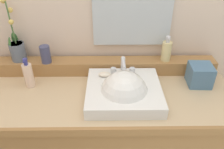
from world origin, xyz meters
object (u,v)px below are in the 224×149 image
object	(u,v)px
soap_dispenser	(166,51)
lotion_bottle	(28,75)
tissue_box	(200,75)
potted_plant	(17,47)
sink_basin	(124,93)
soap_bar	(104,74)
tumbler_cup	(45,54)

from	to	relation	value
soap_dispenser	lotion_bottle	distance (m)	0.84
soap_dispenser	tissue_box	world-z (taller)	soap_dispenser
tissue_box	potted_plant	bearing A→B (deg)	172.00
sink_basin	lotion_bottle	world-z (taller)	lotion_bottle
sink_basin	soap_bar	xyz separation A→B (m)	(-0.11, 0.12, 0.05)
potted_plant	soap_dispenser	xyz separation A→B (m)	(0.92, -0.02, -0.02)
potted_plant	lotion_bottle	world-z (taller)	potted_plant
potted_plant	tissue_box	world-z (taller)	potted_plant
sink_basin	lotion_bottle	distance (m)	0.56
tissue_box	sink_basin	bearing A→B (deg)	-164.46
sink_basin	soap_bar	distance (m)	0.17
sink_basin	potted_plant	world-z (taller)	potted_plant
soap_bar	potted_plant	bearing A→B (deg)	162.87
soap_bar	tissue_box	bearing A→B (deg)	1.05
potted_plant	tumbler_cup	distance (m)	0.18
soap_bar	tumbler_cup	bearing A→B (deg)	160.12
lotion_bottle	tissue_box	xyz separation A→B (m)	(1.00, 0.01, -0.01)
soap_bar	tumbler_cup	size ratio (longest dim) A/B	0.64
soap_bar	soap_dispenser	xyz separation A→B (m)	(0.39, 0.15, 0.08)
lotion_bottle	soap_dispenser	bearing A→B (deg)	10.09
sink_basin	soap_dispenser	distance (m)	0.40
soap_dispenser	lotion_bottle	xyz separation A→B (m)	(-0.82, -0.15, -0.08)
lotion_bottle	tissue_box	bearing A→B (deg)	0.51
sink_basin	potted_plant	size ratio (longest dim) A/B	1.06
potted_plant	lotion_bottle	xyz separation A→B (m)	(0.10, -0.16, -0.09)
tumbler_cup	tissue_box	world-z (taller)	tumbler_cup
soap_bar	lotion_bottle	xyz separation A→B (m)	(-0.43, 0.00, -0.00)
potted_plant	lotion_bottle	distance (m)	0.21
tumbler_cup	tissue_box	distance (m)	0.93
soap_bar	lotion_bottle	world-z (taller)	lotion_bottle
sink_basin	soap_bar	bearing A→B (deg)	133.86
sink_basin	tumbler_cup	size ratio (longest dim) A/B	3.71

